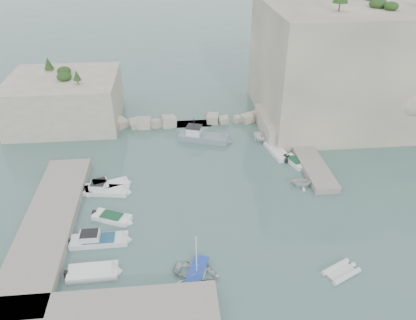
{
  "coord_description": "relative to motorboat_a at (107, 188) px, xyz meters",
  "views": [
    {
      "loc": [
        -3.93,
        -34.37,
        27.46
      ],
      "look_at": [
        0.0,
        6.0,
        3.0
      ],
      "focal_mm": 35.0,
      "sensor_mm": 36.0,
      "label": 1
    }
  ],
  "objects": [
    {
      "name": "ground",
      "position": [
        11.95,
        -5.68,
        0.0
      ],
      "size": [
        400.0,
        400.0,
        0.0
      ],
      "primitive_type": "plane",
      "color": "#496E69",
      "rests_on": "ground"
    },
    {
      "name": "cliff_east",
      "position": [
        34.95,
        17.32,
        8.5
      ],
      "size": [
        26.0,
        22.0,
        17.0
      ],
      "primitive_type": "cube",
      "color": "beige",
      "rests_on": "ground"
    },
    {
      "name": "cliff_terrace",
      "position": [
        24.95,
        12.32,
        1.25
      ],
      "size": [
        8.0,
        10.0,
        2.5
      ],
      "primitive_type": "cube",
      "color": "beige",
      "rests_on": "ground"
    },
    {
      "name": "outcrop_west",
      "position": [
        -8.05,
        19.32,
        3.5
      ],
      "size": [
        16.0,
        14.0,
        7.0
      ],
      "primitive_type": "cube",
      "color": "beige",
      "rests_on": "ground"
    },
    {
      "name": "quay_west",
      "position": [
        -5.05,
        -6.68,
        0.55
      ],
      "size": [
        5.0,
        24.0,
        1.1
      ],
      "primitive_type": "cube",
      "color": "#9E9689",
      "rests_on": "ground"
    },
    {
      "name": "quay_south",
      "position": [
        1.95,
        -18.18,
        0.55
      ],
      "size": [
        18.0,
        4.0,
        1.1
      ],
      "primitive_type": "cube",
      "color": "#9E9689",
      "rests_on": "ground"
    },
    {
      "name": "ledge_east",
      "position": [
        25.45,
        4.32,
        0.4
      ],
      "size": [
        3.0,
        16.0,
        0.8
      ],
      "primitive_type": "cube",
      "color": "#9E9689",
      "rests_on": "ground"
    },
    {
      "name": "breakwater",
      "position": [
        10.95,
        16.32,
        0.7
      ],
      "size": [
        28.0,
        3.0,
        1.4
      ],
      "primitive_type": "cube",
      "color": "beige",
      "rests_on": "ground"
    },
    {
      "name": "motorboat_a",
      "position": [
        0.0,
        0.0,
        0.0
      ],
      "size": [
        5.81,
        3.42,
        1.4
      ],
      "primitive_type": null,
      "rotation": [
        0.0,
        0.0,
        0.34
      ],
      "color": "white",
      "rests_on": "ground"
    },
    {
      "name": "motorboat_b",
      "position": [
        -0.06,
        -0.81,
        0.0
      ],
      "size": [
        5.97,
        2.75,
        1.4
      ],
      "primitive_type": null,
      "rotation": [
        0.0,
        0.0,
        -0.16
      ],
      "color": "white",
      "rests_on": "ground"
    },
    {
      "name": "motorboat_c",
      "position": [
        1.18,
        -5.88,
        0.0
      ],
      "size": [
        4.7,
        3.24,
        0.7
      ],
      "primitive_type": null,
      "rotation": [
        0.0,
        0.0,
        -0.41
      ],
      "color": "white",
      "rests_on": "ground"
    },
    {
      "name": "motorboat_d",
      "position": [
        0.31,
        -9.34,
        0.0
      ],
      "size": [
        6.1,
        1.87,
        1.4
      ],
      "primitive_type": null,
      "rotation": [
        0.0,
        0.0,
        0.01
      ],
      "color": "silver",
      "rests_on": "ground"
    },
    {
      "name": "motorboat_e",
      "position": [
        0.28,
        -13.45,
        0.0
      ],
      "size": [
        4.87,
        2.09,
        0.7
      ],
      "primitive_type": null,
      "rotation": [
        0.0,
        0.0,
        0.02
      ],
      "color": "white",
      "rests_on": "ground"
    },
    {
      "name": "rowboat",
      "position": [
        9.5,
        -14.42,
        0.0
      ],
      "size": [
        4.93,
        4.22,
        0.86
      ],
      "primitive_type": "imported",
      "rotation": [
        0.0,
        0.0,
        1.22
      ],
      "color": "silver",
      "rests_on": "ground"
    },
    {
      "name": "inflatable_dinghy",
      "position": [
        22.38,
        -15.45,
        0.0
      ],
      "size": [
        3.88,
        3.04,
        0.44
      ],
      "primitive_type": null,
      "rotation": [
        0.0,
        0.0,
        0.45
      ],
      "color": "silver",
      "rests_on": "ground"
    },
    {
      "name": "tender_east_a",
      "position": [
        22.9,
        -1.67,
        0.0
      ],
      "size": [
        3.15,
        2.82,
        1.49
      ],
      "primitive_type": "imported",
      "rotation": [
        0.0,
        0.0,
        1.43
      ],
      "color": "silver",
      "rests_on": "ground"
    },
    {
      "name": "tender_east_b",
      "position": [
        23.52,
        3.26,
        0.0
      ],
      "size": [
        2.67,
        4.24,
        0.7
      ],
      "primitive_type": null,
      "rotation": [
        0.0,
        0.0,
        1.92
      ],
      "color": "white",
      "rests_on": "ground"
    },
    {
      "name": "tender_east_c",
      "position": [
        21.9,
        6.18,
        0.0
      ],
      "size": [
        2.87,
        5.84,
        0.7
      ],
      "primitive_type": null,
      "rotation": [
        0.0,
        0.0,
        1.77
      ],
      "color": "white",
      "rests_on": "ground"
    },
    {
      "name": "tender_east_d",
      "position": [
        21.3,
        9.48,
        0.0
      ],
      "size": [
        4.34,
        2.66,
        1.57
      ],
      "primitive_type": "imported",
      "rotation": [
        0.0,
        0.0,
        1.27
      ],
      "color": "white",
      "rests_on": "ground"
    },
    {
      "name": "work_boat",
      "position": [
        12.33,
        10.73,
        0.0
      ],
      "size": [
        8.03,
        4.54,
        2.2
      ],
      "primitive_type": null,
      "rotation": [
        0.0,
        0.0,
        -0.31
      ],
      "color": "slate",
      "rests_on": "ground"
    },
    {
      "name": "rowboat_mast",
      "position": [
        9.5,
        -14.42,
        2.53
      ],
      "size": [
        0.1,
        0.1,
        4.2
      ],
      "primitive_type": "cylinder",
      "color": "white",
      "rests_on": "rowboat"
    }
  ]
}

